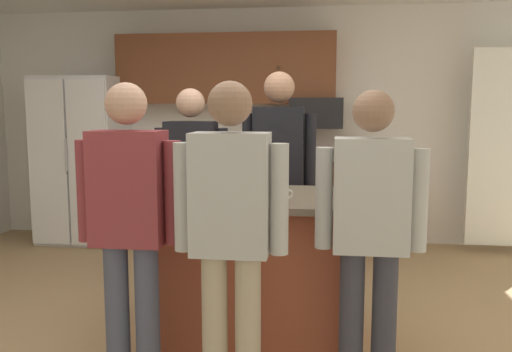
{
  "coord_description": "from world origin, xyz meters",
  "views": [
    {
      "loc": [
        0.75,
        -3.38,
        1.54
      ],
      "look_at": [
        0.25,
        0.3,
        1.05
      ],
      "focal_mm": 38.22,
      "sensor_mm": 36.0,
      "label": 1
    }
  ],
  "objects": [
    {
      "name": "cabinet_run_lower",
      "position": [
        0.6,
        2.48,
        0.45
      ],
      "size": [
        1.8,
        0.63,
        0.9
      ],
      "color": "brown",
      "rests_on": "ground"
    },
    {
      "name": "floor",
      "position": [
        0.0,
        0.0,
        0.0
      ],
      "size": [
        7.04,
        7.04,
        0.0
      ],
      "primitive_type": "plane",
      "color": "tan",
      "rests_on": "ground"
    },
    {
      "name": "kitchen_island",
      "position": [
        0.25,
        -0.0,
        0.49
      ],
      "size": [
        1.35,
        0.88,
        0.97
      ],
      "color": "#9E4C33",
      "rests_on": "ground"
    },
    {
      "name": "person_guest_right",
      "position": [
        0.36,
        0.78,
        1.04
      ],
      "size": [
        0.57,
        0.24,
        1.79
      ],
      "rotation": [
        0.0,
        0.0,
        -1.71
      ],
      "color": "#232D4C",
      "rests_on": "ground"
    },
    {
      "name": "person_guest_by_door",
      "position": [
        -0.29,
        -0.68,
        0.95
      ],
      "size": [
        0.57,
        0.22,
        1.65
      ],
      "rotation": [
        0.0,
        0.0,
        0.89
      ],
      "color": "#4C5166",
      "rests_on": "ground"
    },
    {
      "name": "refrigerator",
      "position": [
        -2.0,
        2.38,
        0.92
      ],
      "size": [
        0.9,
        0.76,
        1.84
      ],
      "color": "white",
      "rests_on": "ground"
    },
    {
      "name": "tumbler_amber",
      "position": [
        -0.15,
        0.22,
        1.03
      ],
      "size": [
        0.07,
        0.07,
        0.13
      ],
      "color": "black",
      "rests_on": "kitchen_island"
    },
    {
      "name": "back_wall",
      "position": [
        0.0,
        2.8,
        1.3
      ],
      "size": [
        6.4,
        0.1,
        2.6
      ],
      "primitive_type": "cube",
      "color": "white",
      "rests_on": "ground"
    },
    {
      "name": "person_guest_left",
      "position": [
        0.27,
        -0.8,
        0.95
      ],
      "size": [
        0.57,
        0.22,
        1.65
      ],
      "rotation": [
        0.0,
        0.0,
        1.6
      ],
      "color": "tan",
      "rests_on": "ground"
    },
    {
      "name": "person_host_foreground",
      "position": [
        0.97,
        -0.57,
        0.92
      ],
      "size": [
        0.57,
        0.22,
        1.61
      ],
      "rotation": [
        0.0,
        0.0,
        2.47
      ],
      "color": "#383842",
      "rests_on": "ground"
    },
    {
      "name": "person_elder_center",
      "position": [
        -0.3,
        0.66,
        0.96
      ],
      "size": [
        0.57,
        0.22,
        1.66
      ],
      "rotation": [
        0.0,
        0.0,
        -0.88
      ],
      "color": "#232D4C",
      "rests_on": "ground"
    },
    {
      "name": "glass_dark_ale",
      "position": [
        -0.13,
        -0.15,
        1.03
      ],
      "size": [
        0.06,
        0.06,
        0.13
      ],
      "color": "black",
      "rests_on": "kitchen_island"
    },
    {
      "name": "serving_tray",
      "position": [
        0.26,
        0.02,
        0.99
      ],
      "size": [
        0.44,
        0.3,
        0.04
      ],
      "color": "#B7B7BC",
      "rests_on": "kitchen_island"
    },
    {
      "name": "cabinet_run_upper",
      "position": [
        -0.4,
        2.6,
        1.93
      ],
      "size": [
        2.4,
        0.38,
        0.75
      ],
      "color": "brown"
    },
    {
      "name": "microwave_over_range",
      "position": [
        0.6,
        2.5,
        1.45
      ],
      "size": [
        0.56,
        0.4,
        0.32
      ],
      "primitive_type": "cube",
      "color": "black"
    },
    {
      "name": "mug_blue_stoneware",
      "position": [
        0.47,
        -0.26,
        1.02
      ],
      "size": [
        0.12,
        0.08,
        0.09
      ],
      "color": "white",
      "rests_on": "kitchen_island"
    }
  ]
}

